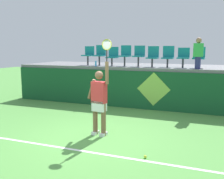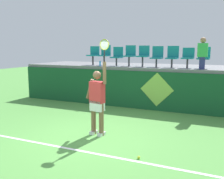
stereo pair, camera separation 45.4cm
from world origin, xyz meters
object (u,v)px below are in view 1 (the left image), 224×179
spectator_0 (198,53)px  water_bottle (96,64)px  stadium_chair_4 (139,55)px  tennis_player (99,99)px  stadium_chair_5 (153,56)px  stadium_chair_7 (183,56)px  stadium_chair_2 (113,56)px  tennis_ball (145,157)px  stadium_chair_6 (168,56)px  stadium_chair_0 (88,54)px  stadium_chair_1 (100,54)px  stadium_chair_8 (199,56)px

spectator_0 → water_bottle: bearing=-177.8°
stadium_chair_4 → spectator_0: (2.32, -0.44, 0.10)m
tennis_player → stadium_chair_5: 4.28m
water_bottle → stadium_chair_7: size_ratio=0.29×
stadium_chair_2 → stadium_chair_7: stadium_chair_2 is taller
tennis_ball → stadium_chair_6: stadium_chair_6 is taller
stadium_chair_5 → tennis_ball: bearing=-78.6°
stadium_chair_0 → stadium_chair_6: size_ratio=0.99×
stadium_chair_0 → stadium_chair_1: 0.55m
stadium_chair_6 → stadium_chair_7: 0.58m
water_bottle → spectator_0: (3.97, 0.15, 0.47)m
stadium_chair_4 → stadium_chair_8: size_ratio=1.07×
stadium_chair_2 → tennis_player: bearing=-73.5°
stadium_chair_1 → stadium_chair_5: 2.30m
stadium_chair_0 → tennis_ball: bearing=-53.0°
spectator_0 → tennis_ball: bearing=-98.6°
stadium_chair_8 → stadium_chair_1: bearing=180.0°
stadium_chair_7 → tennis_player: bearing=-112.2°
stadium_chair_4 → stadium_chair_8: 2.32m
stadium_chair_2 → stadium_chair_5: stadium_chair_5 is taller
water_bottle → stadium_chair_6: size_ratio=0.27×
tennis_player → spectator_0: spectator_0 is taller
tennis_ball → stadium_chair_8: bearing=82.1°
stadium_chair_0 → stadium_chair_7: size_ratio=1.08×
stadium_chair_1 → stadium_chair_2: stadium_chair_1 is taller
tennis_player → water_bottle: tennis_player is taller
stadium_chair_2 → stadium_chair_4: (1.15, -0.00, 0.05)m
stadium_chair_6 → spectator_0: (1.14, -0.45, 0.14)m
tennis_player → tennis_ball: bearing=-33.9°
stadium_chair_5 → stadium_chair_7: 1.19m
tennis_ball → water_bottle: 5.84m
tennis_player → stadium_chair_7: tennis_player is taller
tennis_player → stadium_chair_1: 4.63m
tennis_ball → stadium_chair_4: size_ratio=0.08×
stadium_chair_0 → stadium_chair_2: (1.13, 0.01, -0.05)m
tennis_player → stadium_chair_0: 4.86m
stadium_chair_8 → spectator_0: 0.47m
water_bottle → stadium_chair_4: bearing=19.9°
stadium_chair_1 → stadium_chair_7: size_ratio=1.14×
stadium_chair_4 → stadium_chair_5: stadium_chair_4 is taller
stadium_chair_7 → stadium_chair_5: bearing=179.6°
stadium_chair_0 → stadium_chair_5: (2.85, 0.01, -0.04)m
stadium_chair_5 → stadium_chair_1: bearing=-179.9°
stadium_chair_6 → stadium_chair_5: bearing=-180.0°
stadium_chair_2 → stadium_chair_7: (2.91, -0.01, -0.00)m
stadium_chair_8 → spectator_0: size_ratio=0.71×
tennis_player → stadium_chair_7: bearing=67.8°
stadium_chair_4 → stadium_chair_7: 1.76m
stadium_chair_2 → stadium_chair_6: stadium_chair_6 is taller
tennis_ball → stadium_chair_1: stadium_chair_1 is taller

